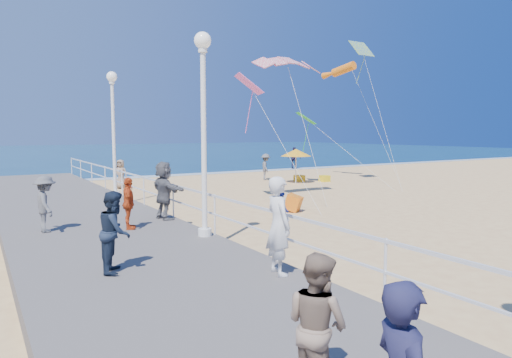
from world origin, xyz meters
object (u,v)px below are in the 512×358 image
beach_walker_a (266,167)px  box_kite (293,204)px  spectator_3 (129,203)px  beach_walker_c (121,174)px  beach_chair_right (299,178)px  beach_walker_b (294,158)px  spectator_7 (115,231)px  spectator_2 (45,204)px  beach_chair_left (324,178)px  lamp_post_mid (203,113)px  spectator_5 (164,190)px  lamp_post_far (113,120)px  woman_holding_toddler (279,226)px  beach_umbrella (296,153)px  spectator_1 (317,325)px  toddler_held (281,210)px

beach_walker_a → box_kite: (-5.72, -10.82, -0.57)m
spectator_3 → beach_walker_c: size_ratio=0.91×
spectator_3 → beach_chair_right: size_ratio=2.70×
beach_walker_b → beach_chair_right: (-5.46, -7.92, -0.75)m
spectator_7 → spectator_2: bearing=30.8°
box_kite → beach_chair_left: bearing=7.2°
lamp_post_mid → spectator_5: bearing=91.5°
lamp_post_far → beach_chair_right: bearing=15.5°
woman_holding_toddler → spectator_5: bearing=6.0°
beach_walker_b → beach_walker_c: beach_walker_b is taller
beach_walker_b → woman_holding_toddler: bearing=103.2°
lamp_post_mid → spectator_7: 4.22m
lamp_post_far → woman_holding_toddler: lamp_post_far is taller
lamp_post_far → beach_umbrella: lamp_post_far is taller
woman_holding_toddler → spectator_3: bearing=19.8°
lamp_post_mid → beach_walker_c: size_ratio=3.24×
beach_walker_a → spectator_5: bearing=161.1°
spectator_1 → box_kite: 13.41m
woman_holding_toddler → beach_walker_a: 21.45m
woman_holding_toddler → beach_chair_left: size_ratio=3.49×
spectator_2 → beach_walker_c: (5.34, 11.96, -0.37)m
lamp_post_far → spectator_5: (-0.08, -6.18, -2.34)m
lamp_post_far → box_kite: size_ratio=8.87×
spectator_1 → beach_walker_a: size_ratio=0.88×
box_kite → beach_walker_a: bearing=25.7°
spectator_3 → beach_walker_b: bearing=-28.7°
toddler_held → beach_walker_b: toddler_held is taller
beach_walker_b → spectator_2: bearing=89.5°
lamp_post_mid → beach_walker_a: bearing=51.9°
spectator_7 → beach_walker_c: 17.26m
spectator_5 → beach_walker_c: 12.06m
spectator_1 → spectator_5: bearing=-19.4°
spectator_5 → spectator_7: bearing=142.6°
spectator_3 → beach_chair_right: 17.69m
spectator_5 → spectator_1: bearing=161.3°
toddler_held → spectator_5: spectator_5 is taller
lamp_post_far → beach_walker_c: size_ratio=3.24×
spectator_3 → beach_chair_right: (14.14, 10.60, -0.94)m
lamp_post_mid → toddler_held: lamp_post_mid is taller
spectator_1 → beach_walker_b: 34.43m
spectator_7 → beach_chair_left: bearing=-28.9°
woman_holding_toddler → beach_walker_c: woman_holding_toddler is taller
beach_walker_c → woman_holding_toddler: bearing=-54.6°
spectator_2 → box_kite: size_ratio=2.63×
lamp_post_mid → beach_chair_left: 18.44m
lamp_post_mid → spectator_2: bearing=142.1°
beach_walker_c → spectator_2: bearing=-72.4°
beach_walker_a → beach_walker_c: (-9.48, 0.36, -0.05)m
spectator_1 → spectator_3: bearing=-12.1°
beach_chair_left → beach_walker_a: bearing=133.6°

